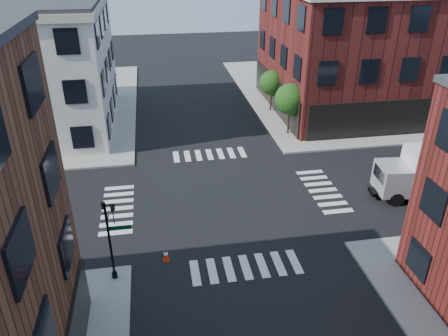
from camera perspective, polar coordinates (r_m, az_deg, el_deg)
ground at (r=29.42m, az=-0.02°, el=-4.09°), size 120.00×120.00×0.00m
sidewalk_ne at (r=54.38m, az=18.70°, el=9.70°), size 30.00×30.00×0.15m
building_ne at (r=48.52m, az=21.91°, el=14.44°), size 25.00×16.00×12.00m
tree_near at (r=38.61m, az=8.71°, el=8.69°), size 2.69×2.69×4.49m
tree_far at (r=44.16m, az=6.32°, el=10.85°), size 2.43×2.43×4.07m
signal_pole at (r=22.12m, az=-14.62°, el=-8.12°), size 1.29×1.24×4.60m
box_truck at (r=32.13m, az=26.07°, el=-0.53°), size 7.88×3.11×3.49m
traffic_cone at (r=24.30m, az=-7.60°, el=-11.25°), size 0.41×0.41×0.62m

